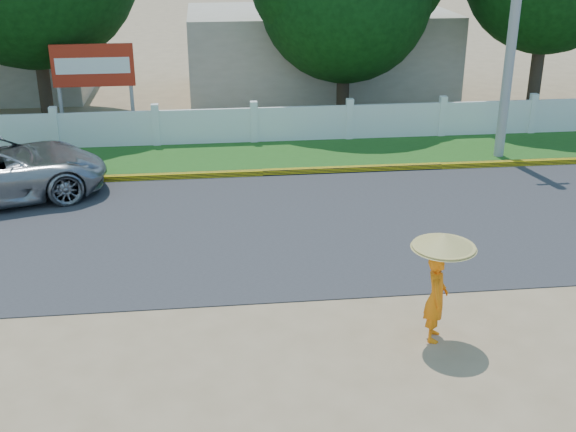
% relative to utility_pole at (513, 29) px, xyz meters
% --- Properties ---
extents(ground, '(120.00, 120.00, 0.00)m').
position_rel_utility_pole_xyz_m(ground, '(-7.04, -8.94, -3.68)').
color(ground, '#9E8460').
rests_on(ground, ground).
extents(road, '(60.00, 7.00, 0.02)m').
position_rel_utility_pole_xyz_m(road, '(-7.04, -4.44, -3.67)').
color(road, '#38383A').
rests_on(road, ground).
extents(grass_verge, '(60.00, 3.50, 0.03)m').
position_rel_utility_pole_xyz_m(grass_verge, '(-7.04, 0.81, -3.66)').
color(grass_verge, '#2D601E').
rests_on(grass_verge, ground).
extents(curb, '(40.00, 0.18, 0.16)m').
position_rel_utility_pole_xyz_m(curb, '(-7.04, -0.89, -3.60)').
color(curb, yellow).
rests_on(curb, ground).
extents(fence, '(40.00, 0.10, 1.10)m').
position_rel_utility_pole_xyz_m(fence, '(-7.04, 2.26, -3.13)').
color(fence, silver).
rests_on(fence, ground).
extents(building_near, '(10.00, 6.00, 3.20)m').
position_rel_utility_pole_xyz_m(building_near, '(-4.04, 9.06, -2.08)').
color(building_near, '#B7AD99').
rests_on(building_near, ground).
extents(utility_pole, '(0.28, 0.28, 7.36)m').
position_rel_utility_pole_xyz_m(utility_pole, '(0.00, 0.00, 0.00)').
color(utility_pole, '#959592').
rests_on(utility_pole, ground).
extents(monk_with_parasol, '(1.05, 1.05, 1.91)m').
position_rel_utility_pole_xyz_m(monk_with_parasol, '(-4.85, -9.39, -2.43)').
color(monk_with_parasol, orange).
rests_on(monk_with_parasol, ground).
extents(billboard, '(2.50, 0.13, 2.95)m').
position_rel_utility_pole_xyz_m(billboard, '(-11.90, 3.36, -1.54)').
color(billboard, gray).
rests_on(billboard, ground).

